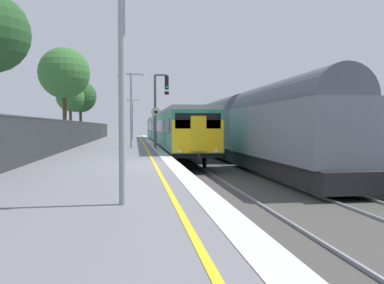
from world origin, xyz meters
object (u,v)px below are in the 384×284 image
object	(u,v)px
freight_train_adjacent_track	(208,126)
background_tree_back	(64,74)
background_tree_centre	(79,98)
platform_lamp_near	(122,50)
signal_gantry	(159,102)
speed_limit_sign	(156,123)
platform_lamp_far	(133,115)
commuter_train_at_platform	(168,129)
background_tree_right	(71,98)
platform_lamp_mid	(131,103)

from	to	relation	value
freight_train_adjacent_track	background_tree_back	size ratio (longest dim) A/B	6.45
background_tree_centre	background_tree_back	size ratio (longest dim) A/B	0.87
platform_lamp_near	background_tree_centre	size ratio (longest dim) A/B	0.68
signal_gantry	speed_limit_sign	world-z (taller)	signal_gantry
platform_lamp_far	background_tree_centre	distance (m)	7.77
commuter_train_at_platform	freight_train_adjacent_track	distance (m)	4.02
platform_lamp_near	platform_lamp_far	xyz separation A→B (m)	(0.00, 43.26, -0.08)
speed_limit_sign	commuter_train_at_platform	bearing A→B (deg)	81.96
freight_train_adjacent_track	platform_lamp_near	bearing A→B (deg)	-103.12
commuter_train_at_platform	background_tree_right	world-z (taller)	background_tree_right
signal_gantry	background_tree_centre	size ratio (longest dim) A/B	0.72
speed_limit_sign	platform_lamp_far	bearing A→B (deg)	93.92
freight_train_adjacent_track	signal_gantry	xyz separation A→B (m)	(-5.49, -9.91, 1.76)
background_tree_centre	freight_train_adjacent_track	bearing A→B (deg)	-44.73
speed_limit_sign	background_tree_centre	xyz separation A→B (m)	(-8.42, 26.94, 3.44)
signal_gantry	freight_train_adjacent_track	bearing A→B (deg)	61.02
commuter_train_at_platform	signal_gantry	world-z (taller)	signal_gantry
freight_train_adjacent_track	background_tree_right	size ratio (longest dim) A/B	8.84
speed_limit_sign	freight_train_adjacent_track	bearing A→B (deg)	65.44
commuter_train_at_platform	background_tree_centre	distance (m)	17.71
signal_gantry	platform_lamp_mid	world-z (taller)	signal_gantry
commuter_train_at_platform	background_tree_right	size ratio (longest dim) A/B	6.32
platform_lamp_near	signal_gantry	bearing A→B (deg)	84.86
freight_train_adjacent_track	platform_lamp_mid	world-z (taller)	platform_lamp_mid
platform_lamp_mid	background_tree_back	world-z (taller)	background_tree_back
commuter_train_at_platform	platform_lamp_mid	distance (m)	11.48
background_tree_centre	background_tree_right	distance (m)	7.44
background_tree_back	background_tree_centre	bearing A→B (deg)	92.84
speed_limit_sign	platform_lamp_near	distance (m)	19.45
speed_limit_sign	platform_lamp_mid	world-z (taller)	platform_lamp_mid
background_tree_right	background_tree_centre	bearing A→B (deg)	90.76
commuter_train_at_platform	platform_lamp_mid	bearing A→B (deg)	-107.93
speed_limit_sign	platform_lamp_mid	xyz separation A→B (m)	(-1.64, 2.29, 1.41)
platform_lamp_far	background_tree_centre	xyz separation A→B (m)	(-6.78, 3.02, 2.28)
signal_gantry	platform_lamp_mid	bearing A→B (deg)	-163.27
platform_lamp_far	background_tree_centre	bearing A→B (deg)	155.98
background_tree_right	background_tree_back	world-z (taller)	background_tree_back
freight_train_adjacent_track	platform_lamp_near	world-z (taller)	platform_lamp_near
background_tree_back	freight_train_adjacent_track	bearing A→B (deg)	9.07
platform_lamp_mid	background_tree_right	distance (m)	18.55
platform_lamp_far	platform_lamp_mid	bearing A→B (deg)	-90.00
platform_lamp_near	platform_lamp_far	world-z (taller)	platform_lamp_near
platform_lamp_near	speed_limit_sign	bearing A→B (deg)	85.15
background_tree_back	platform_lamp_mid	bearing A→B (deg)	-54.46
freight_train_adjacent_track	background_tree_centre	world-z (taller)	background_tree_centre
commuter_train_at_platform	background_tree_right	bearing A→B (deg)	147.55
background_tree_centre	platform_lamp_far	bearing A→B (deg)	-24.02
platform_lamp_far	background_tree_right	size ratio (longest dim) A/B	0.78
background_tree_centre	commuter_train_at_platform	bearing A→B (deg)	-53.50
freight_train_adjacent_track	signal_gantry	size ratio (longest dim) A/B	10.33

